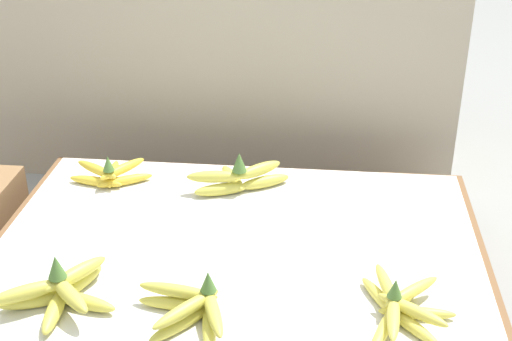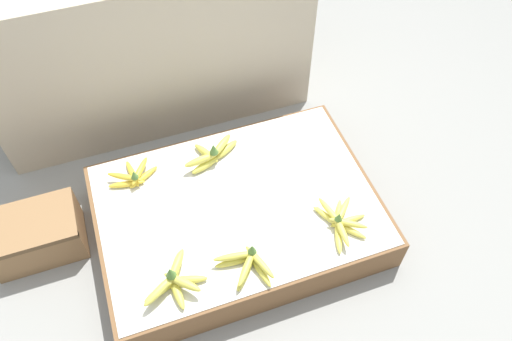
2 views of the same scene
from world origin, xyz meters
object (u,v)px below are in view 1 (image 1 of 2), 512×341
Objects in this scene: banana_bunch_front_left at (60,292)px; banana_bunch_back_left at (110,174)px; banana_bunch_back_midleft at (238,178)px; banana_bunch_front_midleft at (192,308)px; banana_bunch_front_midright at (400,307)px.

banana_bunch_back_left is (-0.05, 0.51, -0.01)m from banana_bunch_front_left.
banana_bunch_back_left is at bearing -180.00° from banana_bunch_back_midleft.
banana_bunch_front_midright is (0.39, 0.05, -0.00)m from banana_bunch_front_midleft.
banana_bunch_front_left is 1.12× the size of banana_bunch_back_left.
banana_bunch_front_midleft is (0.27, -0.02, -0.00)m from banana_bunch_front_left.
banana_bunch_front_left reaches higher than banana_bunch_back_left.
banana_bunch_front_left is 0.99× the size of banana_bunch_front_midright.
banana_bunch_front_midleft is 0.79× the size of banana_bunch_front_midright.
banana_bunch_back_left reaches higher than banana_bunch_front_midright.
banana_bunch_back_left is (-0.70, 0.47, 0.00)m from banana_bunch_front_midright.
banana_bunch_front_left is 0.66m from banana_bunch_front_midright.
banana_bunch_back_left is 0.83× the size of banana_bunch_back_midleft.
banana_bunch_front_left is 0.27m from banana_bunch_front_midleft.
banana_bunch_front_left is 1.24× the size of banana_bunch_front_midleft.
banana_bunch_front_midleft is at bearing -92.41° from banana_bunch_back_midleft.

